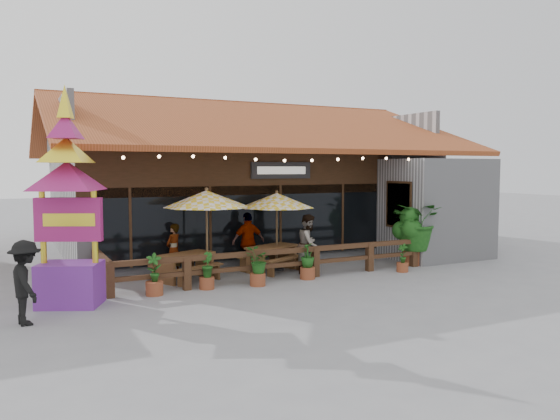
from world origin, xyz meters
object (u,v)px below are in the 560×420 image
pedestrian (25,283)px  umbrella_right (277,201)px  umbrella_left (207,199)px  thai_sign_tower (67,182)px  picnic_table_left (186,262)px  tropical_plant (414,222)px  picnic_table_right (272,254)px

pedestrian → umbrella_right: bearing=-78.6°
umbrella_right → pedestrian: size_ratio=1.49×
umbrella_left → pedestrian: (-4.96, -2.82, -1.47)m
umbrella_right → thai_sign_tower: bearing=-163.9°
thai_sign_tower → picnic_table_left: bearing=25.7°
picnic_table_left → tropical_plant: 7.77m
picnic_table_right → pedestrian: bearing=-157.2°
umbrella_left → picnic_table_left: umbrella_left is taller
umbrella_right → tropical_plant: size_ratio=1.05×
tropical_plant → pedestrian: tropical_plant is taller
picnic_table_left → umbrella_right: bearing=4.6°
umbrella_left → pedestrian: umbrella_left is taller
picnic_table_right → pedestrian: size_ratio=1.19×
umbrella_left → tropical_plant: 7.13m
picnic_table_left → tropical_plant: bearing=-7.0°
picnic_table_left → thai_sign_tower: (-3.32, -1.60, 2.42)m
umbrella_left → tropical_plant: (7.02, -0.89, -0.91)m
thai_sign_tower → umbrella_right: bearing=16.1°
umbrella_left → picnic_table_right: bearing=5.1°
picnic_table_right → tropical_plant: tropical_plant is taller
umbrella_right → picnic_table_right: (-0.23, -0.09, -1.69)m
picnic_table_left → tropical_plant: (7.65, -0.94, 0.91)m
picnic_table_left → pedestrian: pedestrian is taller
umbrella_left → picnic_table_left: (-0.64, 0.05, -1.83)m
picnic_table_left → picnic_table_right: bearing=3.1°
umbrella_right → picnic_table_right: 1.71m
umbrella_right → picnic_table_left: 3.53m
picnic_table_right → tropical_plant: bearing=-12.8°
umbrella_left → umbrella_right: 2.47m
pedestrian → thai_sign_tower: bearing=-49.9°
picnic_table_left → tropical_plant: tropical_plant is taller
picnic_table_right → pedestrian: (-7.18, -3.02, 0.34)m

